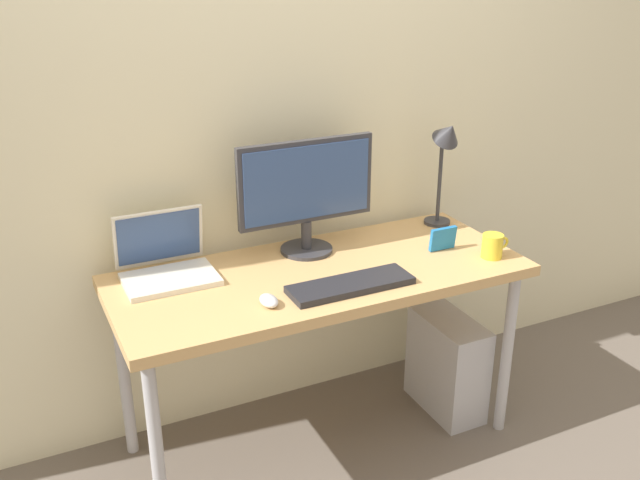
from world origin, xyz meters
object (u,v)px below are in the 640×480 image
at_px(photo_frame, 443,239).
at_px(laptop, 165,261).
at_px(mouse, 269,301).
at_px(coffee_mug, 493,246).
at_px(monitor, 306,189).
at_px(computer_tower, 447,364).
at_px(desk, 320,287).
at_px(desk_lamp, 446,149).
at_px(keyboard, 351,285).

bearing_deg(photo_frame, laptop, 167.17).
distance_m(mouse, coffee_mug, 0.90).
bearing_deg(photo_frame, monitor, 155.56).
bearing_deg(computer_tower, desk, 176.20).
xyz_separation_m(monitor, desk_lamp, (0.62, 0.00, 0.08)).
bearing_deg(keyboard, monitor, 90.44).
bearing_deg(mouse, monitor, 49.62).
distance_m(laptop, coffee_mug, 1.21).
bearing_deg(photo_frame, keyboard, -163.75).
distance_m(desk, desk_lamp, 0.78).
height_order(monitor, keyboard, monitor).
xyz_separation_m(desk_lamp, computer_tower, (-0.08, -0.22, -0.86)).
bearing_deg(monitor, laptop, 178.36).
bearing_deg(computer_tower, keyboard, -165.90).
bearing_deg(monitor, mouse, -130.38).
bearing_deg(coffee_mug, photo_frame, 133.76).
relative_size(desk, photo_frame, 13.66).
distance_m(monitor, keyboard, 0.43).
xyz_separation_m(photo_frame, computer_tower, (0.07, -0.00, -0.58)).
relative_size(monitor, desk_lamp, 1.16).
distance_m(mouse, photo_frame, 0.78).
bearing_deg(computer_tower, monitor, 157.97).
distance_m(desk, photo_frame, 0.52).
bearing_deg(mouse, desk_lamp, 20.89).
relative_size(laptop, keyboard, 0.73).
xyz_separation_m(desk, mouse, (-0.27, -0.17, 0.08)).
bearing_deg(desk_lamp, monitor, -179.93).
bearing_deg(mouse, photo_frame, 9.80).
relative_size(desk, laptop, 4.70).
distance_m(desk, monitor, 0.37).
bearing_deg(desk_lamp, desk, -164.42).
xyz_separation_m(laptop, coffee_mug, (1.15, -0.37, -0.01)).
bearing_deg(desk_lamp, laptop, 179.27).
bearing_deg(coffee_mug, laptop, 162.23).
bearing_deg(photo_frame, desk_lamp, 56.20).
xyz_separation_m(monitor, coffee_mug, (0.61, -0.35, -0.20)).
relative_size(laptop, coffee_mug, 2.79).
height_order(desk_lamp, coffee_mug, desk_lamp).
xyz_separation_m(desk, computer_tower, (0.57, -0.04, -0.46)).
bearing_deg(laptop, mouse, -56.20).
bearing_deg(coffee_mug, computer_tower, 116.04).
relative_size(monitor, keyboard, 1.22).
height_order(keyboard, mouse, mouse).
bearing_deg(coffee_mug, monitor, 149.83).
height_order(desk, mouse, mouse).
relative_size(keyboard, coffee_mug, 3.84).
relative_size(coffee_mug, computer_tower, 0.27).
height_order(photo_frame, computer_tower, photo_frame).
relative_size(desk, monitor, 2.80).
bearing_deg(mouse, laptop, 123.80).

